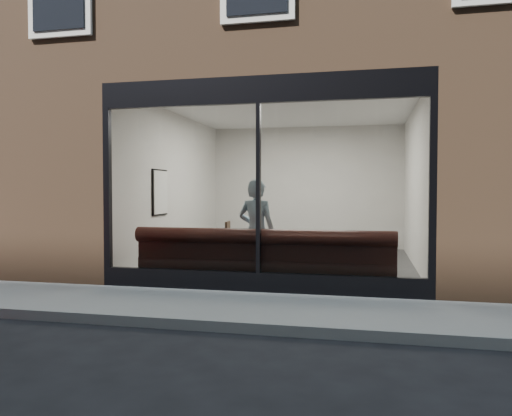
% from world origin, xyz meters
% --- Properties ---
extents(ground, '(120.00, 120.00, 0.00)m').
position_xyz_m(ground, '(0.00, 0.00, 0.00)').
color(ground, black).
rests_on(ground, ground).
extents(sidewalk_near, '(40.00, 2.00, 0.01)m').
position_xyz_m(sidewalk_near, '(0.00, 1.00, 0.01)').
color(sidewalk_near, gray).
rests_on(sidewalk_near, ground).
extents(kerb_near, '(40.00, 0.10, 0.12)m').
position_xyz_m(kerb_near, '(0.00, -0.05, 0.06)').
color(kerb_near, gray).
rests_on(kerb_near, ground).
extents(host_building_pier_left, '(2.50, 12.00, 3.20)m').
position_xyz_m(host_building_pier_left, '(-3.75, 8.00, 1.60)').
color(host_building_pier_left, brown).
rests_on(host_building_pier_left, ground).
extents(host_building_pier_right, '(2.50, 12.00, 3.20)m').
position_xyz_m(host_building_pier_right, '(3.75, 8.00, 1.60)').
color(host_building_pier_right, brown).
rests_on(host_building_pier_right, ground).
extents(host_building_backfill, '(5.00, 6.00, 3.20)m').
position_xyz_m(host_building_backfill, '(0.00, 11.00, 1.60)').
color(host_building_backfill, brown).
rests_on(host_building_backfill, ground).
extents(cafe_floor, '(6.00, 6.00, 0.00)m').
position_xyz_m(cafe_floor, '(0.00, 5.00, 0.02)').
color(cafe_floor, '#2D2D30').
rests_on(cafe_floor, ground).
extents(cafe_ceiling, '(6.00, 6.00, 0.00)m').
position_xyz_m(cafe_ceiling, '(0.00, 5.00, 3.19)').
color(cafe_ceiling, white).
rests_on(cafe_ceiling, host_building_upper).
extents(cafe_wall_back, '(5.00, 0.00, 5.00)m').
position_xyz_m(cafe_wall_back, '(0.00, 7.99, 1.60)').
color(cafe_wall_back, silver).
rests_on(cafe_wall_back, ground).
extents(cafe_wall_left, '(0.00, 6.00, 6.00)m').
position_xyz_m(cafe_wall_left, '(-2.49, 5.00, 1.60)').
color(cafe_wall_left, silver).
rests_on(cafe_wall_left, ground).
extents(cafe_wall_right, '(0.00, 6.00, 6.00)m').
position_xyz_m(cafe_wall_right, '(2.49, 5.00, 1.60)').
color(cafe_wall_right, silver).
rests_on(cafe_wall_right, ground).
extents(storefront_kick, '(5.00, 0.10, 0.30)m').
position_xyz_m(storefront_kick, '(0.00, 2.05, 0.15)').
color(storefront_kick, black).
rests_on(storefront_kick, ground).
extents(storefront_header, '(5.00, 0.10, 0.40)m').
position_xyz_m(storefront_header, '(0.00, 2.05, 3.00)').
color(storefront_header, black).
rests_on(storefront_header, host_building_upper).
extents(storefront_mullion, '(0.06, 0.10, 2.50)m').
position_xyz_m(storefront_mullion, '(0.00, 2.05, 1.55)').
color(storefront_mullion, black).
rests_on(storefront_mullion, storefront_kick).
extents(storefront_glass, '(4.80, 0.00, 4.80)m').
position_xyz_m(storefront_glass, '(0.00, 2.02, 1.55)').
color(storefront_glass, white).
rests_on(storefront_glass, storefront_kick).
extents(banquette, '(4.00, 0.55, 0.45)m').
position_xyz_m(banquette, '(0.00, 2.45, 0.23)').
color(banquette, '#3A1615').
rests_on(banquette, cafe_floor).
extents(person, '(0.68, 0.51, 1.70)m').
position_xyz_m(person, '(-0.18, 2.71, 0.85)').
color(person, '#A2C4D8').
rests_on(person, cafe_floor).
extents(cafe_table_left, '(0.73, 0.73, 0.04)m').
position_xyz_m(cafe_table_left, '(-0.79, 3.31, 0.74)').
color(cafe_table_left, black).
rests_on(cafe_table_left, cafe_floor).
extents(cafe_table_right, '(0.77, 0.77, 0.04)m').
position_xyz_m(cafe_table_right, '(0.67, 3.31, 0.74)').
color(cafe_table_right, black).
rests_on(cafe_table_right, cafe_floor).
extents(cafe_chair_left, '(0.44, 0.44, 0.04)m').
position_xyz_m(cafe_chair_left, '(-1.12, 3.63, 0.24)').
color(cafe_chair_left, black).
rests_on(cafe_chair_left, cafe_floor).
extents(wall_poster, '(0.02, 0.64, 0.86)m').
position_xyz_m(wall_poster, '(-2.45, 4.13, 1.48)').
color(wall_poster, white).
rests_on(wall_poster, cafe_wall_left).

